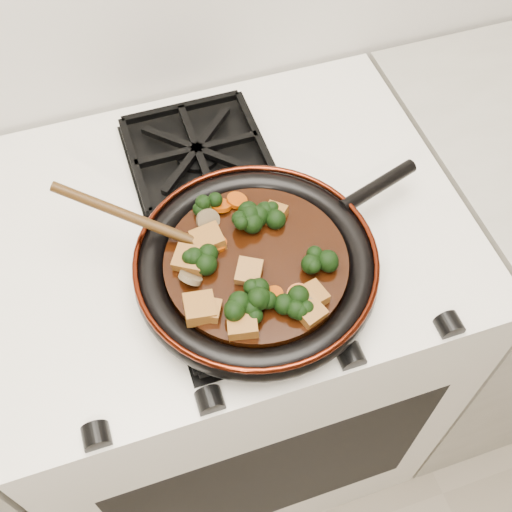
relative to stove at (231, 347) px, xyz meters
name	(u,v)px	position (x,y,z in m)	size (l,w,h in m)	color
stove	(231,347)	(0.00, 0.00, 0.00)	(0.76, 0.60, 0.90)	white
burner_grate_front	(249,290)	(0.00, -0.14, 0.46)	(0.23, 0.23, 0.03)	black
burner_grate_back	(197,153)	(0.00, 0.14, 0.46)	(0.23, 0.23, 0.03)	black
skillet	(257,265)	(0.02, -0.12, 0.49)	(0.46, 0.35, 0.05)	black
braising_sauce	(256,264)	(0.02, -0.12, 0.50)	(0.26, 0.26, 0.02)	black
tofu_cube_0	(312,296)	(0.07, -0.21, 0.52)	(0.03, 0.03, 0.02)	#8F5A21
tofu_cube_1	(249,273)	(0.00, -0.14, 0.52)	(0.04, 0.03, 0.02)	#8F5A21
tofu_cube_2	(207,310)	(-0.07, -0.18, 0.52)	(0.04, 0.03, 0.02)	#8F5A21
tofu_cube_3	(274,215)	(0.06, -0.06, 0.52)	(0.03, 0.03, 0.02)	#8F5A21
tofu_cube_4	(309,311)	(0.06, -0.23, 0.52)	(0.04, 0.03, 0.02)	#8F5A21
tofu_cube_5	(242,324)	(-0.03, -0.22, 0.52)	(0.04, 0.04, 0.02)	#8F5A21
tofu_cube_6	(208,240)	(-0.04, -0.07, 0.52)	(0.04, 0.04, 0.02)	#8F5A21
tofu_cube_7	(190,260)	(-0.07, -0.10, 0.52)	(0.04, 0.04, 0.02)	#8F5A21
tofu_cube_8	(200,308)	(-0.08, -0.18, 0.52)	(0.04, 0.04, 0.02)	#8F5A21
broccoli_floret_0	(318,261)	(0.09, -0.16, 0.52)	(0.06, 0.06, 0.05)	black
broccoli_floret_1	(209,210)	(-0.02, -0.02, 0.52)	(0.05, 0.05, 0.05)	black
broccoli_floret_2	(242,311)	(-0.03, -0.20, 0.52)	(0.06, 0.06, 0.05)	black
broccoli_floret_3	(202,266)	(-0.06, -0.11, 0.52)	(0.06, 0.06, 0.05)	black
broccoli_floret_4	(245,221)	(0.02, -0.06, 0.52)	(0.06, 0.06, 0.06)	black
broccoli_floret_5	(266,218)	(0.05, -0.06, 0.52)	(0.06, 0.06, 0.05)	black
broccoli_floret_6	(259,296)	(0.00, -0.19, 0.52)	(0.06, 0.06, 0.06)	black
broccoli_floret_7	(295,305)	(0.04, -0.21, 0.52)	(0.06, 0.06, 0.05)	black
carrot_coin_0	(237,200)	(0.02, -0.02, 0.51)	(0.03, 0.03, 0.01)	#A13904
carrot_coin_1	(221,206)	(0.00, -0.02, 0.51)	(0.03, 0.03, 0.01)	#A13904
carrot_coin_2	(217,244)	(-0.03, -0.08, 0.51)	(0.03, 0.03, 0.01)	#A13904
carrot_coin_3	(298,295)	(0.05, -0.20, 0.51)	(0.03, 0.03, 0.01)	#A13904
carrot_coin_4	(273,296)	(0.02, -0.19, 0.51)	(0.03, 0.03, 0.01)	#A13904
mushroom_slice_0	(310,296)	(0.06, -0.21, 0.52)	(0.03, 0.03, 0.01)	brown
mushroom_slice_1	(208,220)	(-0.03, -0.04, 0.52)	(0.03, 0.03, 0.01)	brown
mushroom_slice_2	(304,302)	(0.05, -0.21, 0.52)	(0.04, 0.04, 0.01)	brown
mushroom_slice_3	(190,278)	(-0.08, -0.13, 0.52)	(0.03, 0.03, 0.01)	brown
wooden_spoon	(162,229)	(-0.10, -0.05, 0.53)	(0.13, 0.10, 0.22)	#3E260D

